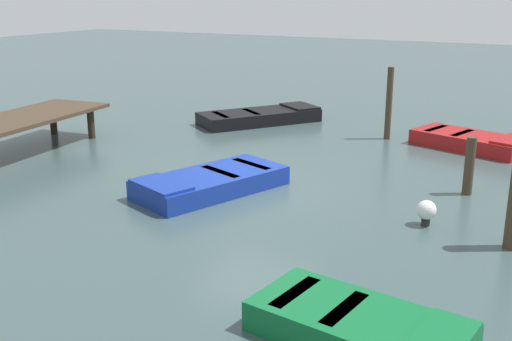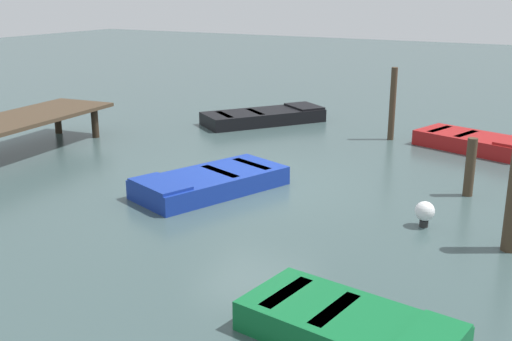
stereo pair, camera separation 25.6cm
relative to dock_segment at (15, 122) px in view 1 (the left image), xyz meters
The scene contains 9 objects.
ground_plane 6.85m from the dock_segment, 85.58° to the right, with size 80.00×80.00×0.00m, color #384C4C.
dock_segment is the anchor object (origin of this frame).
rowboat_blue 6.15m from the dock_segment, 92.79° to the right, with size 3.56×2.51×0.46m.
rowboat_green 11.70m from the dock_segment, 112.17° to the right, with size 1.62×2.78×0.46m.
rowboat_black 7.48m from the dock_segment, 30.87° to the right, with size 3.96×3.40×0.46m.
rowboat_red 12.06m from the dock_segment, 59.38° to the right, with size 2.18×3.19×0.46m.
mooring_piling_near_right 11.18m from the dock_segment, 79.18° to the right, with size 0.20×0.20×1.23m, color #423323.
mooring_piling_near_left 10.16m from the dock_segment, 52.56° to the right, with size 0.18×0.18×2.06m, color #423323.
marker_buoy 10.65m from the dock_segment, 90.57° to the right, with size 0.36×0.36×0.48m.
Camera 1 is at (-11.41, -6.04, 4.18)m, focal length 43.26 mm.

